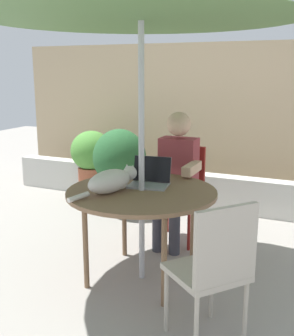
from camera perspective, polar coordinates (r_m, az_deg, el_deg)
The scene contains 11 objects.
ground_plane at distance 3.45m, azimuth -0.70°, elevation -14.58°, with size 14.00×14.00×0.00m, color gray.
fence_back at distance 5.52m, azimuth 10.57°, elevation 6.37°, with size 5.98×0.08×1.95m, color tan.
planter_wall_low at distance 5.03m, azimuth 8.37°, elevation -3.16°, with size 5.38×0.20×0.41m, color beige.
patio_table at distance 3.19m, azimuth -0.74°, elevation -3.90°, with size 1.14×1.14×0.72m.
chair_occupied at distance 4.04m, azimuth 4.66°, elevation -2.33°, with size 0.40×0.40×0.90m.
chair_empty at distance 2.48m, azimuth 9.18°, elevation -12.72°, with size 0.56×0.56×0.90m.
person_seated at distance 3.85m, azimuth 3.92°, elevation -0.48°, with size 0.48×0.48×1.24m.
laptop at distance 3.31m, azimuth 0.47°, elevation -1.21°, with size 0.33×0.29×0.21m.
cat at distance 3.13m, azimuth -4.79°, elevation -1.75°, with size 0.29×0.63×0.17m.
potted_plant_near_fence at distance 4.82m, azimuth -3.74°, elevation 0.48°, with size 0.61×0.61×0.96m.
potted_plant_by_chair at distance 5.59m, azimuth -7.51°, elevation 1.42°, with size 0.55×0.55×0.83m.
Camera 1 is at (1.29, -2.77, 1.61)m, focal length 44.92 mm.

